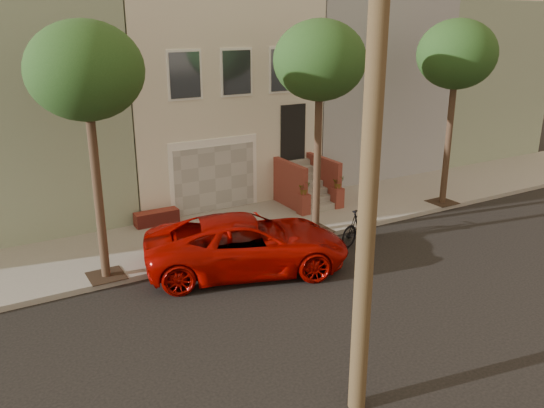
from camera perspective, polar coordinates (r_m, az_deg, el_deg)
ground at (r=14.25m, az=10.05°, el=-8.80°), size 90.00×90.00×0.00m
sidewalk at (r=18.24m, az=-0.74°, el=-2.03°), size 40.00×3.70×0.15m
house_row at (r=22.53m, az=-8.25°, el=11.10°), size 33.10×11.70×7.00m
tree_left at (r=13.79m, az=-18.44°, el=12.55°), size 2.70×2.57×6.30m
tree_mid at (r=16.44m, az=4.89°, el=14.20°), size 2.70×2.57×6.30m
tree_right at (r=20.09m, az=18.28°, el=14.14°), size 2.70×2.57×6.30m
pickup_truck at (r=14.91m, az=-2.53°, el=-4.07°), size 5.88×4.04×1.49m
motorcycle at (r=16.96m, az=8.95°, el=-2.16°), size 1.91×1.04×1.10m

